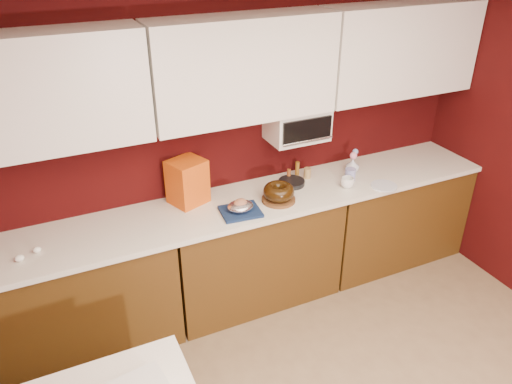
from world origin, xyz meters
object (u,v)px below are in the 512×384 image
object	(u,v)px
toaster_oven	(297,124)
blue_jar	(350,175)
pandoro_box	(187,182)
foil_ham_nest	(240,206)
coffee_mug	(347,182)
flower_vase	(353,165)
bundt_cake	(279,191)

from	to	relation	value
toaster_oven	blue_jar	bearing A→B (deg)	-27.55
toaster_oven	pandoro_box	xyz separation A→B (m)	(-0.89, 0.01, -0.31)
foil_ham_nest	coffee_mug	distance (m)	0.91
blue_jar	flower_vase	xyz separation A→B (m)	(0.10, 0.12, 0.01)
blue_jar	foil_ham_nest	bearing A→B (deg)	-174.52
pandoro_box	coffee_mug	xyz separation A→B (m)	(1.20, -0.31, -0.12)
coffee_mug	flower_vase	size ratio (longest dim) A/B	0.76
foil_ham_nest	blue_jar	xyz separation A→B (m)	(1.00, 0.10, -0.00)
pandoro_box	blue_jar	bearing A→B (deg)	-30.40
blue_jar	flower_vase	bearing A→B (deg)	49.16
bundt_cake	foil_ham_nest	distance (m)	0.33
toaster_oven	flower_vase	world-z (taller)	toaster_oven
bundt_cake	coffee_mug	bearing A→B (deg)	-3.20
pandoro_box	flower_vase	xyz separation A→B (m)	(1.39, -0.09, -0.10)
bundt_cake	flower_vase	size ratio (longest dim) A/B	1.77
toaster_oven	blue_jar	distance (m)	0.61
bundt_cake	coffee_mug	distance (m)	0.59
toaster_oven	bundt_cake	distance (m)	0.55
pandoro_box	flower_vase	bearing A→B (deg)	-24.77
coffee_mug	flower_vase	world-z (taller)	flower_vase
pandoro_box	coffee_mug	bearing A→B (deg)	-35.20
coffee_mug	bundt_cake	bearing A→B (deg)	176.80
blue_jar	flower_vase	distance (m)	0.16
coffee_mug	blue_jar	bearing A→B (deg)	46.19
pandoro_box	flower_vase	distance (m)	1.39
toaster_oven	coffee_mug	size ratio (longest dim) A/B	4.50
bundt_cake	toaster_oven	bearing A→B (deg)	43.06
coffee_mug	flower_vase	bearing A→B (deg)	47.85
toaster_oven	coffee_mug	bearing A→B (deg)	-43.94
toaster_oven	bundt_cake	xyz separation A→B (m)	(-0.28, -0.26, -0.39)
pandoro_box	bundt_cake	bearing A→B (deg)	-45.00
toaster_oven	foil_ham_nest	distance (m)	0.80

